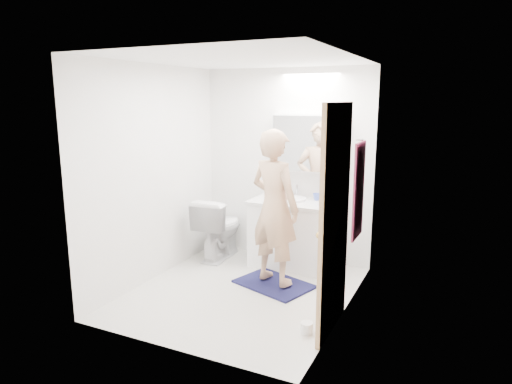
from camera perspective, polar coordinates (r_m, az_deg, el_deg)
The scene contains 23 objects.
floor at distance 4.95m, azimuth -1.80°, elevation -12.48°, with size 2.50×2.50×0.00m, color silver.
ceiling at distance 4.53m, azimuth -2.00°, elevation 16.41°, with size 2.50×2.50×0.00m, color white.
wall_back at distance 5.72m, azimuth 3.84°, elevation 3.35°, with size 2.50×2.50×0.00m, color white.
wall_front at distance 3.55m, azimuth -11.16°, elevation -1.99°, with size 2.50×2.50×0.00m, color white.
wall_left at distance 5.18m, azimuth -12.79°, elevation 2.22°, with size 2.50×2.50×0.00m, color white.
wall_right at distance 4.21m, azimuth 11.53°, elevation 0.14°, with size 2.50×2.50×0.00m, color white.
vanity_cabinet at distance 5.58m, azimuth 4.27°, elevation -5.41°, with size 0.90×0.55×0.78m, color white.
countertop at distance 5.47m, azimuth 4.33°, elevation -1.30°, with size 0.95×0.58×0.04m, color silver.
sink_basin at distance 5.49m, azimuth 4.45°, elevation -0.88°, with size 0.36×0.36×0.03m, color white.
faucet at distance 5.65m, azimuth 5.15°, elevation 0.14°, with size 0.02×0.02×0.16m, color silver.
medicine_cabinet at distance 5.51m, azimuth 6.52°, elevation 6.13°, with size 0.88×0.14×0.70m, color white.
mirror_panel at distance 5.44m, azimuth 6.25°, elevation 6.06°, with size 0.84×0.01×0.66m, color silver.
toilet at distance 5.86m, azimuth -4.67°, elevation -4.48°, with size 0.45×0.78×0.80m, color white.
bath_rug at distance 5.11m, azimuth 2.28°, elevation -11.52°, with size 0.80×0.55×0.02m, color #15123A.
person at distance 4.84m, azimuth 2.36°, elevation -1.95°, with size 0.61×0.40×1.68m, color tan.
door at distance 3.93m, azimuth 9.89°, elevation -3.61°, with size 0.04×0.80×2.00m, color tan.
door_knob at distance 3.68m, azimuth 8.00°, elevation -5.43°, with size 0.06×0.06×0.06m, color gold.
towel at distance 4.76m, azimuth 12.83°, elevation 0.18°, with size 0.02×0.42×1.00m, color #191138.
towel_hook at distance 4.69m, azimuth 12.96°, elevation 6.43°, with size 0.02×0.02×0.07m, color silver.
soap_bottle_a at distance 5.67m, azimuth 2.49°, elevation 0.43°, with size 0.08×0.08×0.20m, color #D4C489.
soap_bottle_b at distance 5.68m, azimuth 3.24°, elevation 0.29°, with size 0.08×0.08×0.17m, color #5C88C7.
toothbrush_cup at distance 5.52m, azimuth 7.64°, elevation -0.61°, with size 0.09×0.09×0.08m, color #4661D4.
toilet_paper_roll at distance 4.17m, azimuth 6.41°, elevation -16.67°, with size 0.11×0.11×0.10m, color white.
Camera 1 is at (2.07, -4.02, 2.03)m, focal length 31.71 mm.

